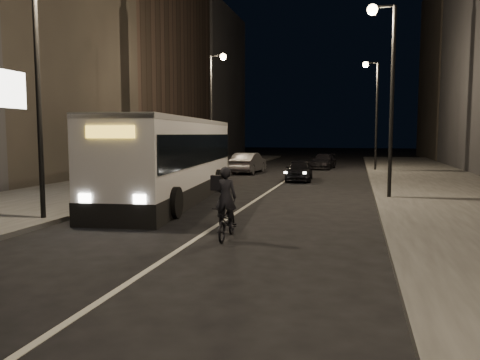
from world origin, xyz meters
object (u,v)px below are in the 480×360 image
Objects in this scene: city_bus at (172,156)px; car_near at (299,170)px; streetlight_right_mid at (386,74)px; car_far at (323,161)px; streetlight_right_far at (373,101)px; streetlight_left_near at (44,53)px; cyclist_on_bicycle at (227,215)px; car_mid at (248,163)px; streetlight_left_far at (214,97)px.

car_near is (4.40, 9.62, -1.25)m from city_bus.
city_bus is (-8.93, -1.90, -3.45)m from streetlight_right_mid.
car_far is (-3.80, 18.20, -4.75)m from streetlight_right_mid.
streetlight_right_far is at bearing -23.53° from car_far.
streetlight_left_near is 7.79m from cyclist_on_bicycle.
car_near is (-0.02, 16.61, -0.01)m from cyclist_on_bicycle.
car_far is at bearing 149.90° from streetlight_right_far.
car_far is (5.13, 20.10, -1.30)m from city_bus.
streetlight_right_mid is 4.07× the size of cyclist_on_bicycle.
car_far is at bearing 82.70° from car_near.
car_near is at bearing -118.68° from streetlight_right_far.
streetlight_left_near is at bearing 88.33° from car_mid.
streetlight_left_far is (0.00, 18.00, 0.00)m from streetlight_left_near.
city_bus is at bearing -97.75° from car_far.
car_near is at bearing 68.69° from streetlight_left_near.
streetlight_right_far is at bearing -154.73° from car_mid.
city_bus is 3.13× the size of car_far.
car_near is at bearing -20.42° from streetlight_left_far.
streetlight_right_mid is 1.79× the size of car_mid.
streetlight_right_mid is 11.02m from cyclist_on_bicycle.
cyclist_on_bicycle is at bearing -84.94° from car_far.
cyclist_on_bicycle reaches higher than car_far.
car_near is at bearing 87.82° from cyclist_on_bicycle.
streetlight_right_mid is 16.00m from streetlight_right_far.
streetlight_right_mid reaches higher than car_mid.
car_far is (0.73, 10.49, -0.04)m from car_near.
cyclist_on_bicycle is (-4.51, -24.89, -4.70)m from streetlight_right_far.
streetlight_left_far is 2.11× the size of car_near.
streetlight_right_far is 10.58m from car_mid.
streetlight_right_far reaches higher than car_far.
car_mid is at bearing 84.90° from streetlight_left_near.
streetlight_left_near is 1.79× the size of car_mid.
streetlight_right_mid reaches higher than car_far.
streetlight_left_far is 12.51m from city_bus.
cyclist_on_bicycle is (6.15, -18.89, -4.70)m from streetlight_left_far.
cyclist_on_bicycle is at bearing 104.89° from car_mid.
cyclist_on_bicycle is 0.52× the size of car_near.
streetlight_right_mid is at bearing 60.85° from cyclist_on_bicycle.
streetlight_left_near reaches higher than cyclist_on_bicycle.
car_far is at bearing 101.79° from streetlight_right_mid.
streetlight_left_far is 1.93× the size of car_far.
streetlight_left_far is 1.79× the size of car_mid.
streetlight_left_near reaches higher than car_near.
car_near is (-4.53, -8.28, -4.71)m from streetlight_right_far.
car_mid is 1.08× the size of car_far.
streetlight_left_far reaches higher than car_mid.
streetlight_left_near is (-10.66, -8.00, 0.00)m from streetlight_right_mid.
city_bus reaches higher than cyclist_on_bicycle.
cyclist_on_bicycle reaches higher than car_near.
streetlight_right_mid is 19.19m from car_far.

